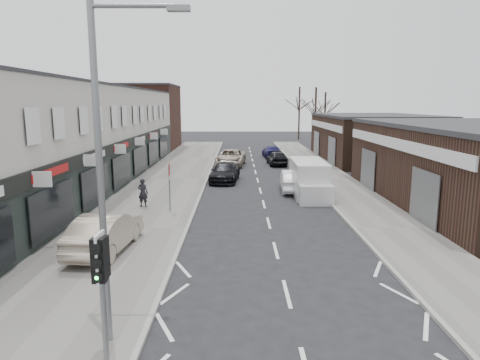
{
  "coord_description": "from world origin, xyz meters",
  "views": [
    {
      "loc": [
        -1.53,
        -10.5,
        5.86
      ],
      "look_at": [
        -1.44,
        7.63,
        2.6
      ],
      "focal_mm": 32.0,
      "sensor_mm": 36.0,
      "label": 1
    }
  ],
  "objects_px": {
    "white_van": "(309,179)",
    "parked_car_left_b": "(225,172)",
    "sedan_on_pavement": "(106,232)",
    "parked_car_right_b": "(277,158)",
    "traffic_light": "(101,270)",
    "parked_car_left_c": "(231,158)",
    "pedestrian": "(143,193)",
    "parked_car_left_a": "(224,171)",
    "parked_car_right_a": "(293,180)",
    "parked_car_right_c": "(272,152)",
    "street_lamp": "(107,158)",
    "warning_sign": "(170,173)"
  },
  "relations": [
    {
      "from": "white_van",
      "to": "parked_car_left_a",
      "type": "height_order",
      "value": "white_van"
    },
    {
      "from": "street_lamp",
      "to": "parked_car_left_c",
      "type": "relative_size",
      "value": 1.46
    },
    {
      "from": "street_lamp",
      "to": "white_van",
      "type": "bearing_deg",
      "value": 66.32
    },
    {
      "from": "white_van",
      "to": "pedestrian",
      "type": "height_order",
      "value": "white_van"
    },
    {
      "from": "traffic_light",
      "to": "sedan_on_pavement",
      "type": "distance_m",
      "value": 8.18
    },
    {
      "from": "warning_sign",
      "to": "parked_car_right_c",
      "type": "height_order",
      "value": "warning_sign"
    },
    {
      "from": "parked_car_left_b",
      "to": "parked_car_right_b",
      "type": "xyz_separation_m",
      "value": [
        4.75,
        8.62,
        -0.01
      ]
    },
    {
      "from": "parked_car_left_a",
      "to": "pedestrian",
      "type": "bearing_deg",
      "value": -114.36
    },
    {
      "from": "parked_car_left_c",
      "to": "parked_car_right_b",
      "type": "height_order",
      "value": "parked_car_left_c"
    },
    {
      "from": "pedestrian",
      "to": "parked_car_left_a",
      "type": "bearing_deg",
      "value": -101.86
    },
    {
      "from": "parked_car_right_a",
      "to": "sedan_on_pavement",
      "type": "bearing_deg",
      "value": 56.78
    },
    {
      "from": "parked_car_left_c",
      "to": "parked_car_left_b",
      "type": "bearing_deg",
      "value": -86.37
    },
    {
      "from": "parked_car_right_c",
      "to": "street_lamp",
      "type": "bearing_deg",
      "value": 76.76
    },
    {
      "from": "parked_car_right_a",
      "to": "parked_car_right_c",
      "type": "relative_size",
      "value": 0.99
    },
    {
      "from": "traffic_light",
      "to": "parked_car_right_b",
      "type": "distance_m",
      "value": 32.94
    },
    {
      "from": "warning_sign",
      "to": "parked_car_right_b",
      "type": "bearing_deg",
      "value": 67.88
    },
    {
      "from": "street_lamp",
      "to": "white_van",
      "type": "distance_m",
      "value": 19.18
    },
    {
      "from": "sedan_on_pavement",
      "to": "parked_car_left_c",
      "type": "height_order",
      "value": "sedan_on_pavement"
    },
    {
      "from": "parked_car_right_c",
      "to": "sedan_on_pavement",
      "type": "bearing_deg",
      "value": 70.74
    },
    {
      "from": "parked_car_right_a",
      "to": "parked_car_right_c",
      "type": "distance_m",
      "value": 18.24
    },
    {
      "from": "white_van",
      "to": "sedan_on_pavement",
      "type": "bearing_deg",
      "value": -131.15
    },
    {
      "from": "warning_sign",
      "to": "parked_car_left_a",
      "type": "xyz_separation_m",
      "value": [
        2.52,
        10.33,
        -1.55
      ]
    },
    {
      "from": "traffic_light",
      "to": "parked_car_left_c",
      "type": "relative_size",
      "value": 0.57
    },
    {
      "from": "traffic_light",
      "to": "parked_car_right_b",
      "type": "height_order",
      "value": "traffic_light"
    },
    {
      "from": "sedan_on_pavement",
      "to": "parked_car_left_b",
      "type": "xyz_separation_m",
      "value": [
        4.22,
        15.91,
        -0.18
      ]
    },
    {
      "from": "parked_car_left_c",
      "to": "parked_car_right_b",
      "type": "bearing_deg",
      "value": 9.34
    },
    {
      "from": "white_van",
      "to": "parked_car_right_b",
      "type": "xyz_separation_m",
      "value": [
        -0.8,
        13.74,
        -0.35
      ]
    },
    {
      "from": "white_van",
      "to": "pedestrian",
      "type": "xyz_separation_m",
      "value": [
        -9.9,
        -3.5,
        -0.13
      ]
    },
    {
      "from": "sedan_on_pavement",
      "to": "parked_car_right_a",
      "type": "height_order",
      "value": "sedan_on_pavement"
    },
    {
      "from": "warning_sign",
      "to": "pedestrian",
      "type": "bearing_deg",
      "value": 150.53
    },
    {
      "from": "street_lamp",
      "to": "pedestrian",
      "type": "relative_size",
      "value": 4.97
    },
    {
      "from": "white_van",
      "to": "parked_car_left_b",
      "type": "relative_size",
      "value": 1.18
    },
    {
      "from": "parked_car_left_b",
      "to": "parked_car_right_c",
      "type": "relative_size",
      "value": 1.09
    },
    {
      "from": "parked_car_right_a",
      "to": "pedestrian",
      "type": "bearing_deg",
      "value": 31.47
    },
    {
      "from": "white_van",
      "to": "parked_car_left_c",
      "type": "xyz_separation_m",
      "value": [
        -5.24,
        13.46,
        -0.29
      ]
    },
    {
      "from": "parked_car_right_a",
      "to": "parked_car_left_b",
      "type": "bearing_deg",
      "value": -35.23
    },
    {
      "from": "warning_sign",
      "to": "parked_car_left_c",
      "type": "bearing_deg",
      "value": 80.62
    },
    {
      "from": "parked_car_left_b",
      "to": "parked_car_right_a",
      "type": "height_order",
      "value": "parked_car_right_a"
    },
    {
      "from": "pedestrian",
      "to": "parked_car_right_c",
      "type": "relative_size",
      "value": 0.36
    },
    {
      "from": "parked_car_left_c",
      "to": "parked_car_right_c",
      "type": "distance_m",
      "value": 7.6
    },
    {
      "from": "traffic_light",
      "to": "parked_car_left_a",
      "type": "height_order",
      "value": "traffic_light"
    },
    {
      "from": "warning_sign",
      "to": "parked_car_right_a",
      "type": "height_order",
      "value": "warning_sign"
    },
    {
      "from": "white_van",
      "to": "sedan_on_pavement",
      "type": "xyz_separation_m",
      "value": [
        -9.77,
        -10.79,
        -0.17
      ]
    },
    {
      "from": "sedan_on_pavement",
      "to": "parked_car_right_a",
      "type": "distance_m",
      "value": 15.12
    },
    {
      "from": "parked_car_left_c",
      "to": "sedan_on_pavement",
      "type": "bearing_deg",
      "value": -94.84
    },
    {
      "from": "sedan_on_pavement",
      "to": "parked_car_left_c",
      "type": "bearing_deg",
      "value": -95.63
    },
    {
      "from": "pedestrian",
      "to": "parked_car_left_c",
      "type": "xyz_separation_m",
      "value": [
        4.65,
        16.96,
        -0.16
      ]
    },
    {
      "from": "white_van",
      "to": "parked_car_left_c",
      "type": "distance_m",
      "value": 14.45
    },
    {
      "from": "parked_car_right_a",
      "to": "parked_car_right_b",
      "type": "bearing_deg",
      "value": -87.19
    },
    {
      "from": "white_van",
      "to": "parked_car_left_b",
      "type": "distance_m",
      "value": 7.56
    }
  ]
}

